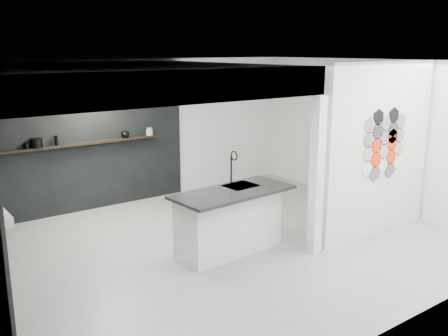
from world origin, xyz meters
TOP-DOWN VIEW (x-y plane):
  - floor at (0.00, 0.00)m, footprint 7.00×6.00m
  - partition_panel at (2.23, -1.00)m, footprint 2.45×0.15m
  - bay_clad_back at (-1.30, 2.97)m, footprint 4.40×0.04m
  - bulkhead at (-1.30, 1.00)m, footprint 4.40×4.00m
  - corner_column at (0.82, -1.00)m, footprint 0.16×0.16m
  - fascia_beam at (-1.30, -0.92)m, footprint 4.40×0.16m
  - display_shelf at (-1.20, 2.87)m, footprint 3.00×0.15m
  - kitchen_island at (-0.20, -0.25)m, footprint 1.89×0.94m
  - stockpot at (-2.03, 2.87)m, footprint 0.21×0.21m
  - kettle at (-0.37, 2.87)m, footprint 0.17×0.17m
  - glass_bowl at (0.15, 2.87)m, footprint 0.15×0.15m
  - glass_vase at (0.15, 2.87)m, footprint 0.12×0.12m
  - bottle_dark at (-1.69, 2.87)m, footprint 0.07×0.07m
  - utensil_cup at (-2.20, 2.87)m, footprint 0.11×0.11m
  - hex_tile_cluster at (2.26, -1.09)m, footprint 1.04×0.02m

SIDE VIEW (x-z plane):
  - floor at x=0.00m, z-range -0.01..0.00m
  - kitchen_island at x=-0.20m, z-range -0.24..1.24m
  - bay_clad_back at x=-1.30m, z-range 0.00..2.35m
  - corner_column at x=0.82m, z-range 0.00..2.35m
  - display_shelf at x=-1.20m, z-range 1.28..1.32m
  - glass_bowl at x=0.15m, z-range 1.32..1.42m
  - utensil_cup at x=-2.20m, z-range 1.32..1.43m
  - kettle at x=-0.37m, z-range 1.32..1.45m
  - glass_vase at x=0.15m, z-range 1.32..1.47m
  - partition_panel at x=2.23m, z-range 0.00..2.80m
  - stockpot at x=-2.03m, z-range 1.32..1.48m
  - bottle_dark at x=-1.69m, z-range 1.32..1.49m
  - hex_tile_cluster at x=2.26m, z-range 0.92..2.09m
  - bulkhead at x=-1.30m, z-range 2.35..2.75m
  - fascia_beam at x=-1.30m, z-range 2.35..2.75m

